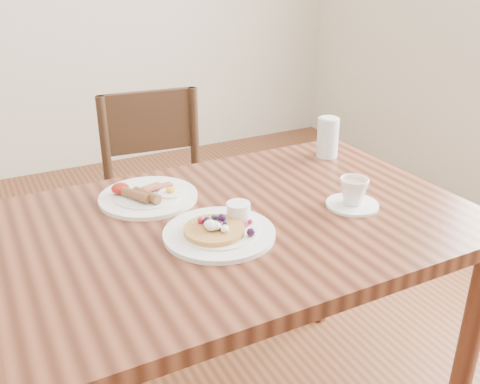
{
  "coord_description": "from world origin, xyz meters",
  "views": [
    {
      "loc": [
        -0.57,
        -1.08,
        1.38
      ],
      "look_at": [
        0.0,
        0.0,
        0.82
      ],
      "focal_mm": 40.0,
      "sensor_mm": 36.0,
      "label": 1
    }
  ],
  "objects_px": {
    "teacup_saucer": "(353,194)",
    "water_glass": "(328,137)",
    "chair_far": "(162,196)",
    "breakfast_plate": "(147,196)",
    "pancake_plate": "(220,230)",
    "dining_table": "(240,250)"
  },
  "relations": [
    {
      "from": "breakfast_plate",
      "to": "water_glass",
      "type": "xyz_separation_m",
      "value": [
        0.64,
        0.05,
        0.05
      ]
    },
    {
      "from": "pancake_plate",
      "to": "breakfast_plate",
      "type": "bearing_deg",
      "value": 108.64
    },
    {
      "from": "pancake_plate",
      "to": "water_glass",
      "type": "xyz_separation_m",
      "value": [
        0.55,
        0.32,
        0.05
      ]
    },
    {
      "from": "pancake_plate",
      "to": "dining_table",
      "type": "bearing_deg",
      "value": 35.99
    },
    {
      "from": "dining_table",
      "to": "teacup_saucer",
      "type": "relative_size",
      "value": 8.57
    },
    {
      "from": "pancake_plate",
      "to": "breakfast_plate",
      "type": "height_order",
      "value": "pancake_plate"
    },
    {
      "from": "breakfast_plate",
      "to": "water_glass",
      "type": "relative_size",
      "value": 2.07
    },
    {
      "from": "dining_table",
      "to": "breakfast_plate",
      "type": "height_order",
      "value": "breakfast_plate"
    },
    {
      "from": "dining_table",
      "to": "pancake_plate",
      "type": "xyz_separation_m",
      "value": [
        -0.09,
        -0.06,
        0.11
      ]
    },
    {
      "from": "water_glass",
      "to": "dining_table",
      "type": "bearing_deg",
      "value": -150.74
    },
    {
      "from": "chair_far",
      "to": "teacup_saucer",
      "type": "bearing_deg",
      "value": 113.14
    },
    {
      "from": "breakfast_plate",
      "to": "teacup_saucer",
      "type": "distance_m",
      "value": 0.56
    },
    {
      "from": "chair_far",
      "to": "breakfast_plate",
      "type": "xyz_separation_m",
      "value": [
        -0.22,
        -0.53,
        0.27
      ]
    },
    {
      "from": "dining_table",
      "to": "breakfast_plate",
      "type": "relative_size",
      "value": 4.44
    },
    {
      "from": "pancake_plate",
      "to": "teacup_saucer",
      "type": "xyz_separation_m",
      "value": [
        0.38,
        -0.02,
        0.02
      ]
    },
    {
      "from": "dining_table",
      "to": "water_glass",
      "type": "relative_size",
      "value": 9.2
    },
    {
      "from": "chair_far",
      "to": "teacup_saucer",
      "type": "height_order",
      "value": "chair_far"
    },
    {
      "from": "dining_table",
      "to": "breakfast_plate",
      "type": "bearing_deg",
      "value": 130.1
    },
    {
      "from": "chair_far",
      "to": "breakfast_plate",
      "type": "relative_size",
      "value": 3.26
    },
    {
      "from": "teacup_saucer",
      "to": "water_glass",
      "type": "relative_size",
      "value": 1.07
    },
    {
      "from": "breakfast_plate",
      "to": "water_glass",
      "type": "bearing_deg",
      "value": 4.17
    },
    {
      "from": "pancake_plate",
      "to": "water_glass",
      "type": "relative_size",
      "value": 2.07
    }
  ]
}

